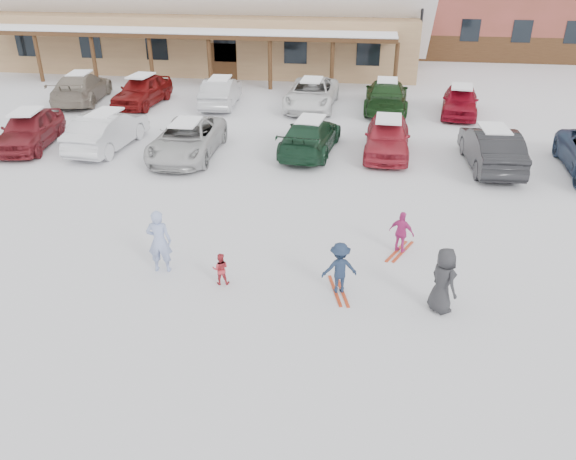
# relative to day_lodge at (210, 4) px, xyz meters

# --- Properties ---
(ground) EXTENTS (160.00, 160.00, 0.00)m
(ground) POSITION_rel_day_lodge_xyz_m (9.00, -27.96, -3.94)
(ground) COLOR white
(ground) RESTS_ON ground
(day_lodge) EXTENTS (29.12, 12.50, 10.38)m
(day_lodge) POSITION_rel_day_lodge_xyz_m (0.00, 0.00, 0.00)
(day_lodge) COLOR tan
(day_lodge) RESTS_ON ground
(lamp_post) EXTENTS (0.50, 0.25, 6.80)m
(lamp_post) POSITION_rel_day_lodge_xyz_m (14.04, -3.42, -0.13)
(lamp_post) COLOR black
(lamp_post) RESTS_ON ground
(adult_skier) EXTENTS (0.68, 0.49, 1.74)m
(adult_skier) POSITION_rel_day_lodge_xyz_m (6.05, -27.81, -3.07)
(adult_skier) COLOR #8E9ECF
(adult_skier) RESTS_ON ground
(toddler_red) EXTENTS (0.47, 0.39, 0.86)m
(toddler_red) POSITION_rel_day_lodge_xyz_m (7.76, -28.22, -3.51)
(toddler_red) COLOR #B12A33
(toddler_red) RESTS_ON ground
(child_navy) EXTENTS (0.98, 0.72, 1.36)m
(child_navy) POSITION_rel_day_lodge_xyz_m (10.75, -28.18, -3.27)
(child_navy) COLOR #192740
(child_navy) RESTS_ON ground
(skis_child_navy) EXTENTS (0.57, 1.40, 0.03)m
(skis_child_navy) POSITION_rel_day_lodge_xyz_m (10.75, -28.18, -3.93)
(skis_child_navy) COLOR #AE3518
(skis_child_navy) RESTS_ON ground
(child_magenta) EXTENTS (0.78, 0.58, 1.23)m
(child_magenta) POSITION_rel_day_lodge_xyz_m (12.33, -25.92, -3.33)
(child_magenta) COLOR #C32E7E
(child_magenta) RESTS_ON ground
(skis_child_magenta) EXTENTS (0.78, 1.35, 0.03)m
(skis_child_magenta) POSITION_rel_day_lodge_xyz_m (12.33, -25.92, -3.93)
(skis_child_magenta) COLOR #AE3518
(skis_child_magenta) RESTS_ON ground
(bystander_dark) EXTENTS (0.85, 0.95, 1.64)m
(bystander_dark) POSITION_rel_day_lodge_xyz_m (13.16, -28.61, -3.13)
(bystander_dark) COLOR #28282B
(bystander_dark) RESTS_ON ground
(parked_car_0) EXTENTS (2.51, 4.73, 1.53)m
(parked_car_0) POSITION_rel_day_lodge_xyz_m (-2.83, -18.91, -3.18)
(parked_car_0) COLOR maroon
(parked_car_0) RESTS_ON ground
(parked_car_1) EXTENTS (1.94, 4.78, 1.54)m
(parked_car_1) POSITION_rel_day_lodge_xyz_m (0.48, -18.61, -3.17)
(parked_car_1) COLOR silver
(parked_car_1) RESTS_ON ground
(parked_car_2) EXTENTS (2.45, 5.13, 1.41)m
(parked_car_2) POSITION_rel_day_lodge_xyz_m (4.06, -19.05, -3.24)
(parked_car_2) COLOR #B9B9B9
(parked_car_2) RESTS_ON ground
(parked_car_3) EXTENTS (2.46, 4.99, 1.40)m
(parked_car_3) POSITION_rel_day_lodge_xyz_m (8.92, -17.93, -3.25)
(parked_car_3) COLOR #163623
(parked_car_3) RESTS_ON ground
(parked_car_4) EXTENTS (1.94, 4.48, 1.51)m
(parked_car_4) POSITION_rel_day_lodge_xyz_m (12.04, -17.74, -3.19)
(parked_car_4) COLOR #A72432
(parked_car_4) RESTS_ON ground
(parked_car_5) EXTENTS (1.88, 4.78, 1.55)m
(parked_car_5) POSITION_rel_day_lodge_xyz_m (15.94, -18.65, -3.17)
(parked_car_5) COLOR black
(parked_car_5) RESTS_ON ground
(parked_car_7) EXTENTS (2.97, 5.58, 1.54)m
(parked_car_7) POSITION_rel_day_lodge_xyz_m (-4.18, -11.49, -3.17)
(parked_car_7) COLOR gray
(parked_car_7) RESTS_ON ground
(parked_car_8) EXTENTS (2.21, 4.71, 1.56)m
(parked_car_8) POSITION_rel_day_lodge_xyz_m (-0.68, -11.67, -3.16)
(parked_car_8) COLOR maroon
(parked_car_8) RESTS_ON ground
(parked_car_9) EXTENTS (1.84, 4.54, 1.46)m
(parked_car_9) POSITION_rel_day_lodge_xyz_m (3.48, -11.29, -3.21)
(parked_car_9) COLOR #B1B2B6
(parked_car_9) RESTS_ON ground
(parked_car_10) EXTENTS (2.61, 5.37, 1.47)m
(parked_car_10) POSITION_rel_day_lodge_xyz_m (8.24, -10.97, -3.21)
(parked_car_10) COLOR white
(parked_car_10) RESTS_ON ground
(parked_car_11) EXTENTS (2.29, 5.36, 1.54)m
(parked_car_11) POSITION_rel_day_lodge_xyz_m (12.08, -10.89, -3.17)
(parked_car_11) COLOR #173715
(parked_car_11) RESTS_ON ground
(parked_car_12) EXTENTS (2.25, 4.40, 1.44)m
(parked_car_12) POSITION_rel_day_lodge_xyz_m (15.71, -11.29, -3.23)
(parked_car_12) COLOR maroon
(parked_car_12) RESTS_ON ground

